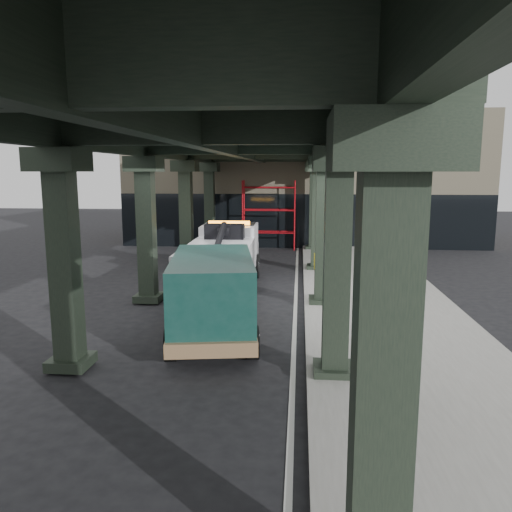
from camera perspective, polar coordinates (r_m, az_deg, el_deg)
The scene contains 8 objects.
ground at distance 15.28m, azimuth -1.98°, elevation -7.51°, with size 90.00×90.00×0.00m, color black.
sidewalk at distance 17.29m, azimuth 13.90°, elevation -5.50°, with size 5.00×40.00×0.15m, color gray.
lane_stripe at distance 17.09m, azimuth 4.54°, elevation -5.65°, with size 0.12×38.00×0.01m, color silver.
viaduct at distance 16.67m, azimuth -2.63°, elevation 12.91°, with size 7.40×32.00×6.40m.
building at distance 34.50m, azimuth 5.43°, elevation 8.75°, with size 22.00×10.00×8.00m, color #C6B793.
scaffolding at distance 29.29m, azimuth 1.50°, elevation 4.93°, with size 3.08×0.88×4.00m.
tow_truck at distance 19.13m, azimuth -3.71°, elevation -0.10°, with size 2.51×8.03×2.62m.
towed_van at distance 13.73m, azimuth -4.94°, elevation -4.19°, with size 2.99×5.90×2.29m.
Camera 1 is at (1.80, -14.49, 4.50)m, focal length 35.00 mm.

